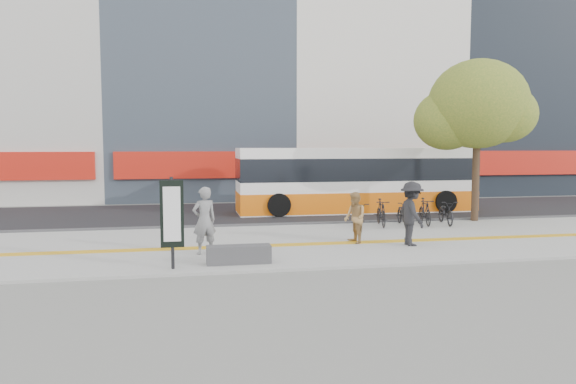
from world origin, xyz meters
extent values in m
plane|color=slate|center=(0.00, 0.00, 0.00)|extent=(120.00, 120.00, 0.00)
cube|color=gray|center=(0.00, 1.50, 0.04)|extent=(40.00, 7.00, 0.08)
cube|color=gold|center=(0.00, 1.00, 0.09)|extent=(40.00, 0.45, 0.01)
cube|color=black|center=(0.00, 9.00, 0.03)|extent=(40.00, 8.00, 0.06)
cube|color=#313133|center=(0.00, 5.00, 0.07)|extent=(40.00, 0.25, 0.14)
cube|color=red|center=(2.00, 14.05, 2.00)|extent=(19.00, 0.50, 1.40)
cube|color=beige|center=(20.00, 20.00, 13.00)|extent=(16.00, 12.00, 26.00)
cube|color=#313133|center=(-2.60, -1.20, 0.30)|extent=(1.60, 0.45, 0.45)
cylinder|color=black|center=(-4.20, -1.50, 1.18)|extent=(0.08, 0.08, 2.20)
cube|color=black|center=(-4.20, -1.50, 1.40)|extent=(0.55, 0.08, 1.60)
cube|color=white|center=(-4.20, -1.55, 1.40)|extent=(0.40, 0.02, 1.30)
cylinder|color=#352118|center=(7.20, 4.70, 1.68)|extent=(0.28, 0.28, 3.20)
ellipsoid|color=#446421|center=(7.20, 4.70, 4.60)|extent=(3.80, 3.80, 3.42)
ellipsoid|color=#446421|center=(6.20, 5.20, 4.00)|extent=(2.60, 2.60, 2.34)
ellipsoid|color=#446421|center=(8.10, 4.30, 4.20)|extent=(2.40, 2.40, 2.16)
ellipsoid|color=#446421|center=(7.50, 5.50, 5.40)|extent=(2.20, 2.20, 1.98)
cube|color=white|center=(3.61, 8.50, 1.48)|extent=(10.65, 2.22, 2.84)
cube|color=orange|center=(3.61, 8.50, 0.55)|extent=(10.67, 2.24, 0.89)
cube|color=black|center=(3.61, 8.50, 1.97)|extent=(10.67, 2.24, 0.98)
cylinder|color=black|center=(-0.11, 7.39, 0.55)|extent=(0.98, 0.31, 0.98)
cylinder|color=black|center=(-0.11, 9.61, 0.55)|extent=(0.98, 0.31, 0.98)
cylinder|color=black|center=(7.34, 7.39, 0.55)|extent=(0.98, 0.31, 0.98)
cylinder|color=black|center=(7.34, 9.61, 0.55)|extent=(0.98, 0.31, 0.98)
imported|color=black|center=(2.24, 4.00, 0.52)|extent=(0.89, 1.77, 0.89)
imported|color=black|center=(3.08, 4.00, 0.57)|extent=(0.75, 1.70, 0.99)
imported|color=black|center=(3.93, 4.00, 0.52)|extent=(0.89, 1.77, 0.89)
imported|color=black|center=(4.78, 4.00, 0.57)|extent=(0.75, 1.70, 0.99)
imported|color=black|center=(5.63, 4.00, 0.52)|extent=(0.89, 1.77, 0.89)
imported|color=black|center=(-3.40, 0.15, 0.99)|extent=(0.77, 0.63, 1.83)
imported|color=#A8814C|center=(1.10, 0.93, 0.85)|extent=(0.67, 0.81, 1.54)
imported|color=black|center=(2.62, 0.27, 1.02)|extent=(0.74, 1.24, 1.88)
camera|label=1|loc=(-3.82, -14.32, 3.02)|focal=33.31mm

